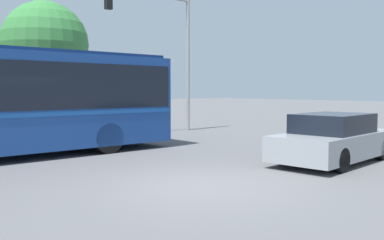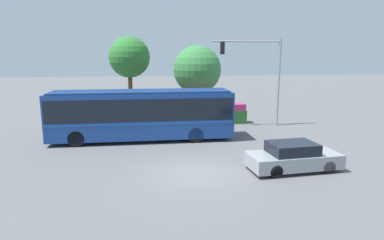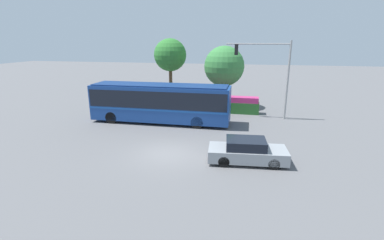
{
  "view_description": "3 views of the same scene",
  "coord_description": "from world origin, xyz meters",
  "views": [
    {
      "loc": [
        -5.97,
        -6.68,
        2.05
      ],
      "look_at": [
        3.32,
        4.15,
        1.04
      ],
      "focal_mm": 39.79,
      "sensor_mm": 36.0,
      "label": 1
    },
    {
      "loc": [
        -1.99,
        -14.97,
        5.6
      ],
      "look_at": [
        0.44,
        4.17,
        1.74
      ],
      "focal_mm": 31.14,
      "sensor_mm": 36.0,
      "label": 2
    },
    {
      "loc": [
        4.82,
        -15.34,
        6.73
      ],
      "look_at": [
        0.91,
        3.2,
        1.33
      ],
      "focal_mm": 26.02,
      "sensor_mm": 36.0,
      "label": 3
    }
  ],
  "objects": [
    {
      "name": "street_tree_centre",
      "position": [
        2.09,
        13.56,
        4.22
      ],
      "size": [
        4.1,
        4.1,
        6.28
      ],
      "color": "brown",
      "rests_on": "ground"
    },
    {
      "name": "ground_plane",
      "position": [
        0.0,
        0.0,
        0.0
      ],
      "size": [
        140.0,
        140.0,
        0.0
      ],
      "primitive_type": "plane",
      "color": "#5B5B5E"
    },
    {
      "name": "traffic_light_pole",
      "position": [
        6.61,
        9.87,
        4.5
      ],
      "size": [
        5.47,
        0.24,
        6.78
      ],
      "rotation": [
        0.0,
        0.0,
        3.14
      ],
      "color": "gray",
      "rests_on": "ground"
    },
    {
      "name": "flowering_hedge",
      "position": [
        1.83,
        11.16,
        0.78
      ],
      "size": [
        7.82,
        1.08,
        1.59
      ],
      "color": "#286028",
      "rests_on": "ground"
    },
    {
      "name": "sedan_foreground",
      "position": [
        4.85,
        -0.23,
        0.65
      ],
      "size": [
        4.57,
        2.23,
        1.39
      ],
      "rotation": [
        0.0,
        0.0,
        0.09
      ],
      "color": "gray",
      "rests_on": "ground"
    }
  ]
}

